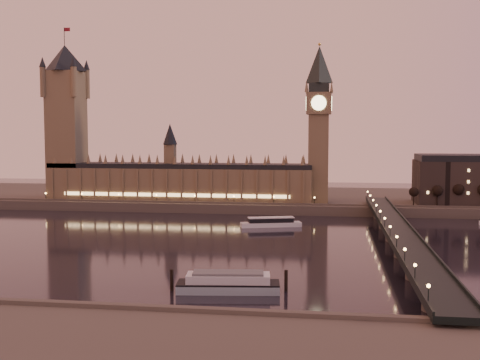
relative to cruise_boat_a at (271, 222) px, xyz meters
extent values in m
plane|color=black|center=(-29.20, -54.12, -2.37)|extent=(700.00, 700.00, 0.00)
cube|color=#423D35|center=(0.80, 110.88, 0.63)|extent=(560.00, 130.00, 6.00)
cube|color=brown|center=(-69.20, 66.88, 14.63)|extent=(180.00, 26.00, 22.00)
cube|color=black|center=(-69.20, 66.88, 27.23)|extent=(180.00, 22.00, 3.20)
cube|color=#FFCC7F|center=(-69.20, 53.38, 8.63)|extent=(153.00, 0.25, 2.20)
cube|color=brown|center=(-149.20, 66.88, 47.63)|extent=(22.00, 22.00, 88.00)
cone|color=black|center=(-149.20, 66.88, 100.63)|extent=(31.68, 31.68, 18.00)
cylinder|color=black|center=(-149.20, 66.88, 115.63)|extent=(0.44, 0.44, 12.00)
cube|color=maroon|center=(-147.00, 66.88, 120.13)|extent=(4.00, 0.15, 2.50)
cube|color=brown|center=(24.80, 66.88, 32.63)|extent=(13.00, 13.00, 58.00)
cube|color=brown|center=(24.80, 66.88, 68.63)|extent=(16.00, 16.00, 14.00)
cylinder|color=#FFEAA5|center=(24.80, 58.70, 68.63)|extent=(9.60, 0.35, 9.60)
cylinder|color=#FFEAA5|center=(16.62, 66.88, 68.63)|extent=(0.35, 9.60, 9.60)
cube|color=black|center=(24.80, 66.88, 78.63)|extent=(13.00, 13.00, 6.00)
cone|color=black|center=(24.80, 66.88, 93.63)|extent=(17.68, 17.68, 24.00)
sphere|color=gold|center=(24.80, 66.88, 106.63)|extent=(2.00, 2.00, 2.00)
cube|color=black|center=(62.80, -54.12, 5.63)|extent=(13.00, 260.00, 2.00)
cube|color=black|center=(56.50, -54.12, 7.13)|extent=(0.60, 260.00, 1.00)
cube|color=black|center=(69.10, -54.12, 7.13)|extent=(0.60, 260.00, 1.00)
cylinder|color=black|center=(86.10, 54.88, 8.46)|extent=(0.70, 0.70, 9.66)
sphere|color=black|center=(86.10, 54.88, 13.50)|extent=(6.44, 6.44, 6.44)
cylinder|color=black|center=(99.54, 54.88, 8.46)|extent=(0.70, 0.70, 9.66)
sphere|color=black|center=(99.54, 54.88, 13.50)|extent=(6.44, 6.44, 6.44)
cylinder|color=black|center=(112.99, 54.88, 8.46)|extent=(0.70, 0.70, 9.66)
sphere|color=black|center=(112.99, 54.88, 13.50)|extent=(6.44, 6.44, 6.44)
cube|color=silver|center=(0.00, 0.00, -1.14)|extent=(34.29, 16.54, 2.46)
cube|color=black|center=(0.00, 0.00, 1.33)|extent=(25.54, 12.80, 2.46)
cube|color=silver|center=(0.00, 0.00, 2.78)|extent=(26.27, 13.27, 0.45)
cube|color=#8BA6B1|center=(-1.24, -137.23, -0.99)|extent=(34.77, 13.51, 2.75)
cube|color=black|center=(-1.24, -137.23, 0.65)|extent=(34.77, 13.51, 0.53)
cube|color=silver|center=(-1.24, -137.23, 2.29)|extent=(28.34, 11.70, 2.75)
cube|color=#595B5E|center=(-1.24, -137.23, 4.04)|extent=(24.01, 10.14, 0.74)
cylinder|color=black|center=(-20.16, -138.51, 1.23)|extent=(1.16, 1.16, 7.20)
cylinder|color=black|center=(17.68, -133.95, 1.23)|extent=(1.16, 1.16, 7.20)
camera|label=1|loc=(30.95, -330.12, 50.97)|focal=45.00mm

